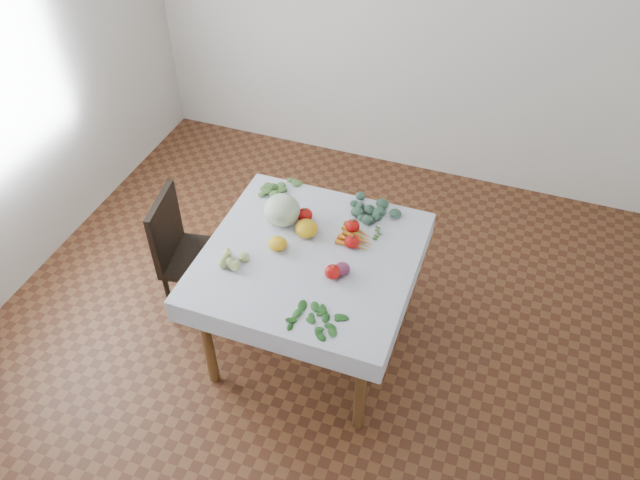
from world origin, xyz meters
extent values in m
plane|color=brown|center=(0.00, 0.00, 0.00)|extent=(4.00, 4.00, 0.00)
cube|color=silver|center=(0.00, 2.00, 1.35)|extent=(4.00, 0.04, 2.70)
cube|color=brown|center=(0.00, 0.00, 0.73)|extent=(1.00, 1.00, 0.04)
cylinder|color=brown|center=(-0.44, -0.44, 0.35)|extent=(0.06, 0.06, 0.71)
cylinder|color=brown|center=(0.44, -0.44, 0.35)|extent=(0.06, 0.06, 0.71)
cylinder|color=brown|center=(-0.44, 0.44, 0.35)|extent=(0.06, 0.06, 0.71)
cylinder|color=brown|center=(0.44, 0.44, 0.35)|extent=(0.06, 0.06, 0.71)
cube|color=white|center=(0.00, 0.00, 0.75)|extent=(1.12, 1.12, 0.01)
cube|color=black|center=(-0.75, 0.06, 0.42)|extent=(0.45, 0.45, 0.04)
cube|color=black|center=(-0.92, 0.03, 0.65)|extent=(0.11, 0.39, 0.43)
cylinder|color=black|center=(-0.88, -0.14, 0.20)|extent=(0.03, 0.03, 0.40)
cylinder|color=black|center=(-0.55, -0.08, 0.20)|extent=(0.03, 0.03, 0.40)
cylinder|color=black|center=(-0.94, 0.19, 0.20)|extent=(0.03, 0.03, 0.40)
cylinder|color=black|center=(-0.61, 0.25, 0.20)|extent=(0.03, 0.03, 0.40)
ellipsoid|color=beige|center=(-0.24, 0.19, 0.85)|extent=(0.25, 0.25, 0.18)
ellipsoid|color=#B40D0C|center=(-0.13, 0.25, 0.80)|extent=(0.11, 0.11, 0.08)
ellipsoid|color=#B40D0C|center=(0.16, 0.26, 0.79)|extent=(0.08, 0.08, 0.07)
ellipsoid|color=#B40D0C|center=(0.17, -0.11, 0.79)|extent=(0.11, 0.11, 0.08)
ellipsoid|color=#B40D0C|center=(0.19, 0.14, 0.79)|extent=(0.09, 0.09, 0.07)
ellipsoid|color=yellow|center=(-0.07, 0.14, 0.80)|extent=(0.16, 0.16, 0.09)
ellipsoid|color=yellow|center=(-0.18, -0.01, 0.79)|extent=(0.12, 0.12, 0.07)
ellipsoid|color=#53173B|center=(-0.10, 0.18, 0.79)|extent=(0.09, 0.09, 0.06)
ellipsoid|color=#53173B|center=(0.21, -0.08, 0.79)|extent=(0.11, 0.11, 0.07)
ellipsoid|color=#C6D078|center=(-0.36, -0.19, 0.78)|extent=(0.05, 0.05, 0.05)
ellipsoid|color=#C6D078|center=(-0.39, -0.19, 0.78)|extent=(0.05, 0.05, 0.05)
ellipsoid|color=#C6D078|center=(-0.36, -0.22, 0.78)|extent=(0.05, 0.05, 0.05)
ellipsoid|color=#C6D078|center=(-0.36, -0.17, 0.78)|extent=(0.05, 0.05, 0.05)
ellipsoid|color=#C6D078|center=(-0.42, -0.21, 0.78)|extent=(0.05, 0.05, 0.05)
ellipsoid|color=#C6D078|center=(-0.31, -0.21, 0.78)|extent=(0.05, 0.05, 0.05)
ellipsoid|color=#C6D078|center=(-0.41, -0.15, 0.78)|extent=(0.05, 0.05, 0.05)
cone|color=orange|center=(0.20, 0.26, 0.77)|extent=(0.19, 0.10, 0.03)
cone|color=orange|center=(0.20, 0.22, 0.77)|extent=(0.20, 0.09, 0.03)
cone|color=orange|center=(0.20, 0.19, 0.77)|extent=(0.20, 0.07, 0.03)
cone|color=orange|center=(0.20, 0.16, 0.77)|extent=(0.20, 0.05, 0.03)
cone|color=orange|center=(0.20, 0.13, 0.77)|extent=(0.20, 0.04, 0.03)
ellipsoid|color=#395E47|center=(0.26, 0.45, 0.78)|extent=(0.06, 0.06, 0.04)
ellipsoid|color=#395E47|center=(0.22, 0.48, 0.78)|extent=(0.06, 0.06, 0.04)
ellipsoid|color=#395E47|center=(0.24, 0.42, 0.78)|extent=(0.06, 0.06, 0.04)
ellipsoid|color=#395E47|center=(0.28, 0.48, 0.78)|extent=(0.06, 0.06, 0.04)
ellipsoid|color=#395E47|center=(0.18, 0.46, 0.78)|extent=(0.06, 0.06, 0.04)
ellipsoid|color=#395E47|center=(0.30, 0.41, 0.78)|extent=(0.06, 0.06, 0.04)
ellipsoid|color=#395E47|center=(0.23, 0.53, 0.78)|extent=(0.06, 0.06, 0.04)
ellipsoid|color=#395E47|center=(0.18, 0.39, 0.78)|extent=(0.06, 0.06, 0.04)
ellipsoid|color=#395E47|center=(0.35, 0.47, 0.78)|extent=(0.06, 0.06, 0.04)
ellipsoid|color=#395E47|center=(0.14, 0.51, 0.78)|extent=(0.06, 0.06, 0.04)
ellipsoid|color=#395E47|center=(0.27, 0.35, 0.78)|extent=(0.06, 0.06, 0.04)
ellipsoid|color=#395E47|center=(0.31, 0.56, 0.78)|extent=(0.06, 0.06, 0.04)
ellipsoid|color=#1F5A1C|center=(0.20, -0.42, 0.76)|extent=(0.06, 0.04, 0.01)
ellipsoid|color=#1F5A1C|center=(0.17, -0.40, 0.76)|extent=(0.06, 0.04, 0.01)
ellipsoid|color=#1F5A1C|center=(0.18, -0.44, 0.76)|extent=(0.06, 0.04, 0.01)
ellipsoid|color=#1F5A1C|center=(0.21, -0.40, 0.76)|extent=(0.06, 0.04, 0.01)
ellipsoid|color=#1F5A1C|center=(0.15, -0.42, 0.76)|extent=(0.06, 0.04, 0.01)
ellipsoid|color=#1F5A1C|center=(0.22, -0.45, 0.76)|extent=(0.06, 0.04, 0.01)
ellipsoid|color=#1F5A1C|center=(0.19, -0.38, 0.76)|extent=(0.06, 0.04, 0.01)
ellipsoid|color=#1F5A1C|center=(0.15, -0.46, 0.76)|extent=(0.06, 0.04, 0.01)
ellipsoid|color=#1F5A1C|center=(0.25, -0.41, 0.76)|extent=(0.06, 0.04, 0.01)
ellipsoid|color=#1F5A1C|center=(0.13, -0.38, 0.76)|extent=(0.06, 0.04, 0.01)
ellipsoid|color=#1F5A1C|center=(0.20, -0.48, 0.76)|extent=(0.06, 0.04, 0.01)
ellipsoid|color=#1F5A1C|center=(0.23, -0.36, 0.76)|extent=(0.06, 0.04, 0.01)
ellipsoid|color=#1F5A1C|center=(0.10, -0.44, 0.76)|extent=(0.06, 0.04, 0.01)
ellipsoid|color=#1F5A1C|center=(0.27, -0.45, 0.76)|extent=(0.06, 0.04, 0.01)
ellipsoid|color=#1F5A1C|center=(0.15, -0.34, 0.76)|extent=(0.06, 0.04, 0.01)
ellipsoid|color=#1F5A1C|center=(0.15, -0.50, 0.76)|extent=(0.06, 0.04, 0.01)
ellipsoid|color=#1F5A1C|center=(0.29, -0.38, 0.76)|extent=(0.06, 0.04, 0.01)
ellipsoid|color=#1F5A1C|center=(0.07, -0.39, 0.76)|extent=(0.06, 0.04, 0.01)
ellipsoid|color=#447033|center=(-0.32, 0.47, 0.77)|extent=(0.06, 0.06, 0.03)
ellipsoid|color=#447033|center=(-0.37, 0.47, 0.77)|extent=(0.06, 0.06, 0.03)
ellipsoid|color=#447033|center=(-0.33, 0.44, 0.77)|extent=(0.06, 0.06, 0.03)
ellipsoid|color=#447033|center=(-0.33, 0.50, 0.77)|extent=(0.06, 0.06, 0.03)
ellipsoid|color=#447033|center=(-0.39, 0.44, 0.77)|extent=(0.06, 0.06, 0.03)
ellipsoid|color=#447033|center=(-0.28, 0.45, 0.77)|extent=(0.06, 0.06, 0.03)
ellipsoid|color=#447033|center=(-0.38, 0.51, 0.77)|extent=(0.06, 0.06, 0.03)
ellipsoid|color=#447033|center=(-0.35, 0.40, 0.77)|extent=(0.06, 0.06, 0.03)
ellipsoid|color=#447033|center=(-0.27, 0.51, 0.77)|extent=(0.06, 0.06, 0.03)
ellipsoid|color=#447033|center=(-0.44, 0.47, 0.77)|extent=(0.06, 0.06, 0.03)
ellipsoid|color=#447033|center=(-0.27, 0.40, 0.77)|extent=(0.06, 0.06, 0.03)
ellipsoid|color=#447033|center=(-0.34, 0.56, 0.77)|extent=(0.06, 0.06, 0.03)
camera|label=1|loc=(0.86, -2.22, 3.09)|focal=35.00mm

